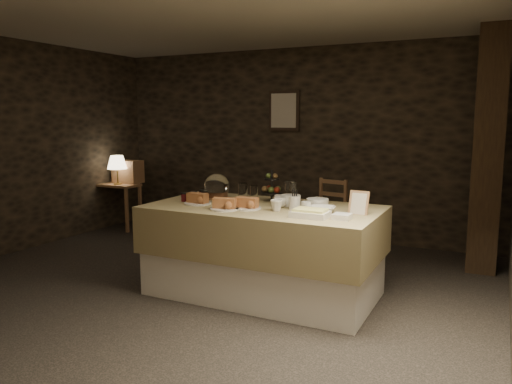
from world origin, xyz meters
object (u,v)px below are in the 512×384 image
at_px(wine_rack, 128,172).
at_px(chair, 327,219).
at_px(console_table, 118,193).
at_px(table_lamp, 117,163).
at_px(fruit_stand, 272,189).
at_px(buffet_table, 263,244).
at_px(timber_column, 489,152).

xyz_separation_m(wine_rack, chair, (3.13, 0.06, -0.45)).
xyz_separation_m(console_table, wine_rack, (0.05, 0.18, 0.30)).
bearing_deg(wine_rack, console_table, -105.52).
bearing_deg(chair, table_lamp, -161.85).
relative_size(table_lamp, fruit_stand, 1.41).
height_order(console_table, table_lamp, table_lamp).
distance_m(table_lamp, wine_rack, 0.28).
bearing_deg(buffet_table, wine_rack, 150.32).
height_order(table_lamp, fruit_stand, fruit_stand).
bearing_deg(timber_column, fruit_stand, -143.76).
xyz_separation_m(wine_rack, timber_column, (4.93, -0.08, 0.45)).
height_order(console_table, wine_rack, wine_rack).
bearing_deg(chair, wine_rack, -166.05).
distance_m(timber_column, fruit_stand, 2.35).
xyz_separation_m(timber_column, fruit_stand, (-1.88, -1.38, -0.34)).
bearing_deg(wine_rack, table_lamp, -90.00).
xyz_separation_m(table_lamp, chair, (3.13, 0.29, -0.61)).
xyz_separation_m(table_lamp, fruit_stand, (3.05, -1.22, -0.04)).
relative_size(wine_rack, chair, 0.61).
height_order(timber_column, fruit_stand, timber_column).
height_order(wine_rack, chair, wine_rack).
height_order(wine_rack, timber_column, timber_column).
distance_m(wine_rack, fruit_stand, 3.38).
height_order(table_lamp, timber_column, timber_column).
bearing_deg(table_lamp, fruit_stand, -21.88).
xyz_separation_m(console_table, chair, (3.18, 0.24, -0.15)).
xyz_separation_m(console_table, fruit_stand, (3.10, -1.27, 0.42)).
bearing_deg(timber_column, table_lamp, -178.22).
relative_size(chair, fruit_stand, 2.28).
xyz_separation_m(buffet_table, timber_column, (1.82, 1.69, 0.82)).
distance_m(table_lamp, timber_column, 4.94).
bearing_deg(wine_rack, buffet_table, -29.68).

